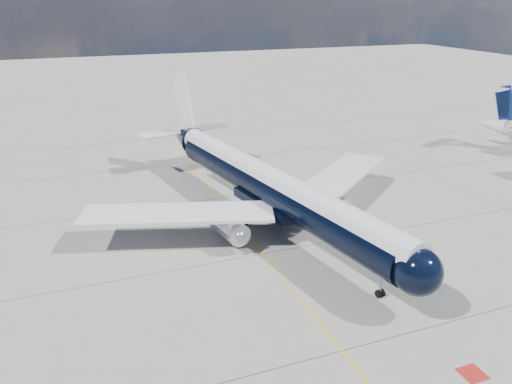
# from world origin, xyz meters

# --- Properties ---
(ground) EXTENTS (320.00, 320.00, 0.00)m
(ground) POSITION_xyz_m (0.00, 30.00, 0.00)
(ground) COLOR gray
(ground) RESTS_ON ground
(taxiway_centerline) EXTENTS (0.16, 160.00, 0.01)m
(taxiway_centerline) POSITION_xyz_m (0.00, 25.00, 0.00)
(taxiway_centerline) COLOR gold
(taxiway_centerline) RESTS_ON ground
(red_marking) EXTENTS (1.60, 1.60, 0.01)m
(red_marking) POSITION_xyz_m (6.80, -10.00, 0.00)
(red_marking) COLOR maroon
(red_marking) RESTS_ON ground
(main_airliner) EXTENTS (38.48, 47.37, 13.76)m
(main_airliner) POSITION_xyz_m (3.06, 16.84, 4.27)
(main_airliner) COLOR black
(main_airliner) RESTS_ON ground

